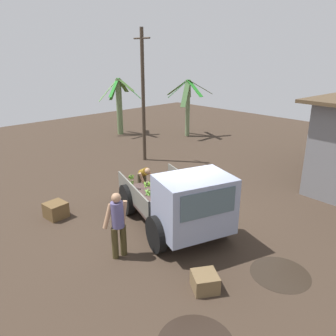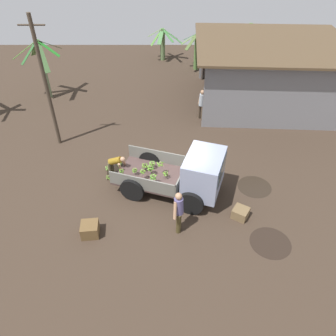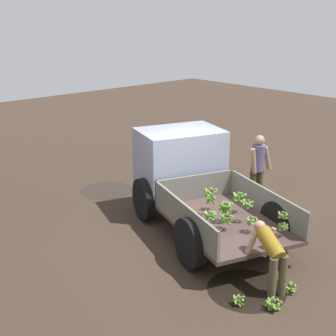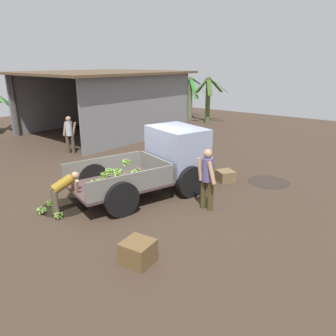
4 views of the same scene
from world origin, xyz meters
TOP-DOWN VIEW (x-y plane):
  - ground at (0.00, 0.00)m, footprint 36.00×36.00m
  - mud_patch_0 at (3.44, -0.15)m, footprint 1.39×1.39m
  - mud_patch_1 at (3.39, -3.05)m, footprint 1.41×1.41m
  - mud_patch_2 at (-2.11, 0.83)m, footprint 1.36×1.36m
  - cargo_truck at (0.76, -0.58)m, footprint 4.54×3.14m
  - person_foreground_visitor at (0.22, -2.44)m, footprint 0.39×0.67m
  - person_worker_loading at (-2.33, 0.52)m, footprint 0.82×0.69m
  - banana_bunch_on_ground_0 at (-2.65, 0.35)m, footprint 0.27×0.27m
  - banana_bunch_on_ground_1 at (-2.30, 1.28)m, footprint 0.22×0.23m
  - banana_bunch_on_ground_2 at (-2.76, 0.96)m, footprint 0.27×0.27m
  - wooden_crate_1 at (2.55, -1.83)m, footprint 0.75×0.75m

SIDE VIEW (x-z plane):
  - ground at x=0.00m, z-range 0.00..0.00m
  - mud_patch_0 at x=3.44m, z-range 0.00..0.01m
  - mud_patch_1 at x=3.39m, z-range 0.00..0.01m
  - mud_patch_2 at x=-2.11m, z-range 0.00..0.01m
  - banana_bunch_on_ground_1 at x=-2.30m, z-range 0.01..0.19m
  - banana_bunch_on_ground_0 at x=-2.65m, z-range 0.02..0.21m
  - banana_bunch_on_ground_2 at x=-2.76m, z-range 0.02..0.23m
  - wooden_crate_1 at x=2.55m, z-range 0.00..0.39m
  - person_worker_loading at x=-2.33m, z-range 0.13..1.25m
  - person_foreground_visitor at x=0.22m, z-range 0.09..1.83m
  - cargo_truck at x=0.76m, z-range 0.05..2.03m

